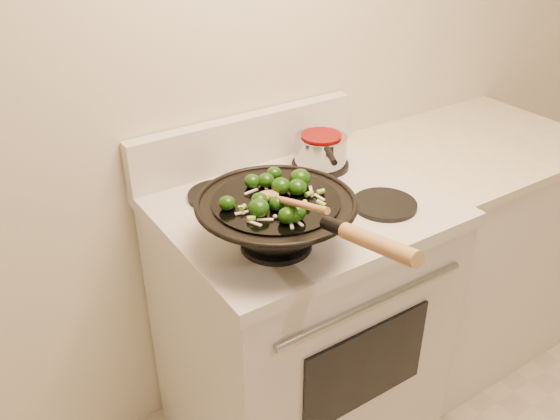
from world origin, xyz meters
TOP-DOWN VIEW (x-y plane):
  - stove at (-0.10, 1.17)m, footprint 0.78×0.67m
  - counter_unit at (0.67, 1.20)m, footprint 0.79×0.62m
  - wok at (-0.28, 1.02)m, footprint 0.39×0.65m
  - stirfry at (-0.28, 1.01)m, footprint 0.25×0.27m
  - wooden_spoon at (-0.30, 0.96)m, footprint 0.06×0.27m
  - saucepan at (0.08, 1.32)m, footprint 0.16×0.25m

SIDE VIEW (x-z plane):
  - counter_unit at x=0.67m, z-range 0.00..0.91m
  - stove at x=-0.10m, z-range -0.07..1.01m
  - saucepan at x=0.08m, z-range 0.93..1.03m
  - wok at x=-0.28m, z-range 0.89..1.11m
  - stirfry at x=-0.28m, z-range 1.05..1.09m
  - wooden_spoon at x=-0.30m, z-range 1.04..1.13m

